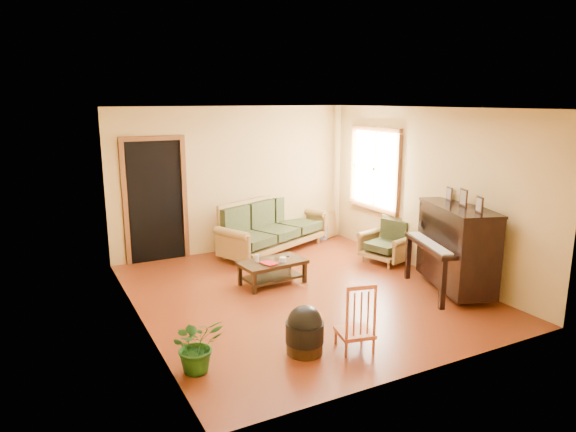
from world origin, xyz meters
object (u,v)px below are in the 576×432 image
piano (456,249)px  ceramic_crock (322,232)px  coffee_table (272,272)px  potted_plant (197,345)px  sofa (274,226)px  red_chair (355,315)px  armchair (386,241)px  footstool (305,335)px

piano → ceramic_crock: piano is taller
coffee_table → potted_plant: potted_plant is taller
sofa → ceramic_crock: (1.21, 0.31, -0.34)m
coffee_table → potted_plant: size_ratio=1.69×
ceramic_crock → potted_plant: size_ratio=0.47×
sofa → ceramic_crock: bearing=-9.2°
coffee_table → red_chair: size_ratio=1.23×
piano → sofa: bearing=134.5°
sofa → coffee_table: bearing=-140.2°
sofa → potted_plant: (-2.55, -3.46, -0.19)m
piano → red_chair: piano is taller
red_chair → potted_plant: red_chair is taller
piano → ceramic_crock: bearing=112.8°
potted_plant → ceramic_crock: bearing=45.0°
armchair → footstool: bearing=-158.3°
sofa → red_chair: sofa is taller
sofa → armchair: (1.39, -1.47, -0.10)m
coffee_table → footstool: 2.19m
sofa → ceramic_crock: sofa is taller
armchair → red_chair: bearing=-150.0°
coffee_table → footstool: footstool is taller
coffee_table → red_chair: red_chair is taller
sofa → piano: 3.33m
ceramic_crock → piano: bearing=-86.2°
footstool → armchair: bearing=37.8°
footstool → potted_plant: size_ratio=0.73×
armchair → potted_plant: size_ratio=1.29×
armchair → ceramic_crock: (-0.18, 1.78, -0.24)m
sofa → ceramic_crock: size_ratio=8.13×
coffee_table → footstool: bearing=-106.6°
coffee_table → footstool: size_ratio=2.33×
piano → footstool: 2.93m
armchair → piano: 1.55m
footstool → ceramic_crock: size_ratio=1.54×
footstool → potted_plant: potted_plant is taller
piano → potted_plant: (-3.99, -0.46, -0.34)m
sofa → piano: (1.44, -3.00, 0.15)m
sofa → red_chair: bearing=-126.2°
coffee_table → ceramic_crock: coffee_table is taller
footstool → potted_plant: (-1.16, 0.17, 0.09)m
potted_plant → piano: bearing=6.6°
armchair → potted_plant: bearing=-169.2°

